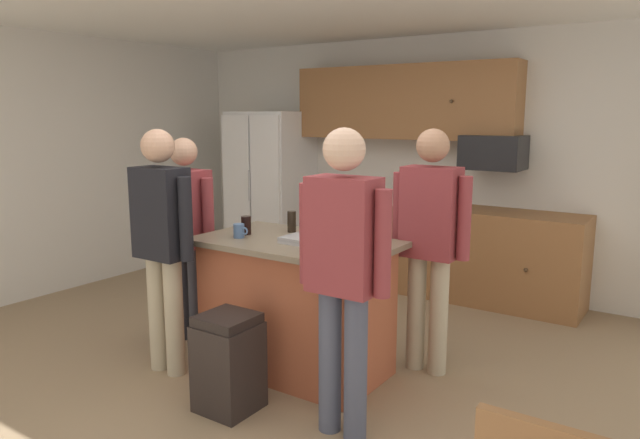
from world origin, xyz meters
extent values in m
plane|color=#937A5B|center=(0.00, 0.00, 0.00)|extent=(7.04, 7.04, 0.00)
cube|color=silver|center=(0.00, 2.80, 1.30)|extent=(6.40, 0.10, 2.60)
cube|color=silver|center=(-3.20, 0.00, 1.30)|extent=(0.10, 5.60, 2.60)
cube|color=#936038|center=(-0.40, 2.60, 1.92)|extent=(2.40, 0.35, 0.75)
sphere|color=#4C3823|center=(0.20, 2.41, 1.93)|extent=(0.04, 0.04, 0.04)
cube|color=#936038|center=(0.60, 2.48, 0.45)|extent=(1.80, 0.60, 0.90)
sphere|color=#4C3823|center=(1.05, 2.17, 0.45)|extent=(0.04, 0.04, 0.04)
cube|color=white|center=(-2.00, 2.40, 0.92)|extent=(0.85, 0.70, 1.83)
cube|color=white|center=(-2.21, 2.03, 0.92)|extent=(0.40, 0.04, 1.75)
cube|color=white|center=(-1.79, 2.03, 0.92)|extent=(0.40, 0.04, 1.75)
cylinder|color=#B2B2B7|center=(-2.00, 2.00, 1.01)|extent=(0.02, 0.02, 0.35)
cube|color=black|center=(0.60, 2.50, 1.45)|extent=(0.56, 0.40, 0.32)
cube|color=#AD5638|center=(0.00, 0.17, 0.46)|extent=(1.24, 0.68, 0.91)
cube|color=#756651|center=(0.00, 0.17, 0.93)|extent=(1.38, 0.82, 0.04)
cylinder|color=#4C5166|center=(0.64, -0.38, 0.42)|extent=(0.13, 0.13, 0.85)
cylinder|color=#4C5166|center=(0.81, -0.38, 0.42)|extent=(0.13, 0.13, 0.85)
cube|color=maroon|center=(0.73, -0.38, 1.16)|extent=(0.38, 0.22, 0.63)
sphere|color=beige|center=(0.73, -0.38, 1.63)|extent=(0.23, 0.23, 0.23)
cylinder|color=maroon|center=(0.49, -0.38, 1.15)|extent=(0.09, 0.09, 0.57)
cylinder|color=maroon|center=(0.97, -0.38, 1.15)|extent=(0.09, 0.09, 0.57)
cylinder|color=tan|center=(0.69, 0.68, 0.42)|extent=(0.13, 0.13, 0.83)
cylinder|color=tan|center=(0.86, 0.68, 0.42)|extent=(0.13, 0.13, 0.83)
cube|color=maroon|center=(0.77, 0.68, 1.15)|extent=(0.38, 0.22, 0.62)
sphere|color=tan|center=(0.77, 0.68, 1.60)|extent=(0.23, 0.23, 0.23)
cylinder|color=maroon|center=(0.53, 0.68, 1.13)|extent=(0.09, 0.09, 0.56)
cylinder|color=maroon|center=(1.01, 0.68, 1.13)|extent=(0.09, 0.09, 0.56)
cylinder|color=#383842|center=(-1.12, 0.14, 0.40)|extent=(0.13, 0.13, 0.79)
cylinder|color=#383842|center=(-0.95, 0.14, 0.40)|extent=(0.13, 0.13, 0.79)
cube|color=maroon|center=(-1.04, 0.14, 1.09)|extent=(0.38, 0.22, 0.59)
sphere|color=tan|center=(-1.04, 0.14, 1.52)|extent=(0.21, 0.21, 0.21)
cylinder|color=maroon|center=(-1.28, 0.14, 1.07)|extent=(0.09, 0.09, 0.53)
cylinder|color=maroon|center=(-0.80, 0.14, 1.07)|extent=(0.09, 0.09, 0.53)
cylinder|color=tan|center=(-0.83, -0.36, 0.42)|extent=(0.13, 0.13, 0.83)
cylinder|color=tan|center=(-0.66, -0.36, 0.42)|extent=(0.13, 0.13, 0.83)
cube|color=black|center=(-0.75, -0.36, 1.14)|extent=(0.38, 0.22, 0.62)
sphere|color=tan|center=(-0.75, -0.36, 1.60)|extent=(0.23, 0.23, 0.23)
cylinder|color=black|center=(-0.99, -0.36, 1.13)|extent=(0.09, 0.09, 0.56)
cylinder|color=black|center=(-0.51, -0.36, 1.13)|extent=(0.09, 0.09, 0.56)
cylinder|color=black|center=(0.07, 0.38, 1.02)|extent=(0.07, 0.07, 0.15)
cylinder|color=black|center=(-0.19, 0.38, 1.03)|extent=(0.06, 0.06, 0.15)
cylinder|color=black|center=(-0.41, 0.12, 1.02)|extent=(0.07, 0.07, 0.13)
cylinder|color=#4C6B99|center=(-0.37, 0.01, 1.00)|extent=(0.08, 0.08, 0.10)
torus|color=#4C6B99|center=(-0.32, 0.01, 1.01)|extent=(0.06, 0.01, 0.06)
cube|color=#B7B7BC|center=(0.18, 0.16, 0.96)|extent=(0.44, 0.30, 0.02)
cube|color=#A8A8AD|center=(0.18, 0.16, 0.98)|extent=(0.44, 0.30, 0.02)
cube|color=black|center=(-0.01, -0.52, 0.28)|extent=(0.34, 0.34, 0.55)
cube|color=black|center=(-0.01, -0.52, 0.58)|extent=(0.32, 0.32, 0.06)
camera|label=1|loc=(2.37, -3.02, 1.81)|focal=33.05mm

